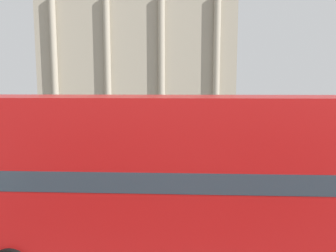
{
  "coord_description": "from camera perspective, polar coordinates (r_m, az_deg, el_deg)",
  "views": [
    {
      "loc": [
        -0.18,
        -2.02,
        4.51
      ],
      "look_at": [
        -1.06,
        15.96,
        2.25
      ],
      "focal_mm": 35.0,
      "sensor_mm": 36.0,
      "label": 1
    }
  ],
  "objects": [
    {
      "name": "pedestrian_red",
      "position": [
        26.84,
        15.41,
        -0.48
      ],
      "size": [
        0.32,
        0.32,
        1.82
      ],
      "rotation": [
        0.0,
        0.0,
        3.36
      ],
      "color": "#282B33",
      "rests_on": "ground_plane"
    },
    {
      "name": "traffic_light_near",
      "position": [
        13.17,
        4.31,
        -0.93
      ],
      "size": [
        0.42,
        0.24,
        4.09
      ],
      "color": "black",
      "rests_on": "ground_plane"
    },
    {
      "name": "pedestrian_black",
      "position": [
        18.7,
        13.81,
        -3.67
      ],
      "size": [
        0.32,
        0.32,
        1.83
      ],
      "rotation": [
        0.0,
        0.0,
        1.77
      ],
      "color": "#282B33",
      "rests_on": "ground_plane"
    },
    {
      "name": "double_decker_bus",
      "position": [
        8.12,
        6.64,
        -8.33
      ],
      "size": [
        11.49,
        2.66,
        4.24
      ],
      "rotation": [
        0.0,
        0.0,
        0.08
      ],
      "color": "black",
      "rests_on": "ground_plane"
    },
    {
      "name": "car_silver",
      "position": [
        31.56,
        2.96,
        0.22
      ],
      "size": [
        4.2,
        1.93,
        1.35
      ],
      "rotation": [
        0.0,
        0.0,
        0.9
      ],
      "color": "black",
      "rests_on": "ground_plane"
    },
    {
      "name": "car_black",
      "position": [
        18.43,
        -19.8,
        -5.19
      ],
      "size": [
        4.2,
        1.93,
        1.35
      ],
      "rotation": [
        0.0,
        0.0,
        0.61
      ],
      "color": "black",
      "rests_on": "ground_plane"
    },
    {
      "name": "pedestrian_blue",
      "position": [
        26.93,
        3.31,
        -0.53
      ],
      "size": [
        0.32,
        0.32,
        1.59
      ],
      "rotation": [
        0.0,
        0.0,
        6.0
      ],
      "color": "#282B33",
      "rests_on": "ground_plane"
    },
    {
      "name": "traffic_light_mid",
      "position": [
        20.68,
        15.47,
        1.02
      ],
      "size": [
        0.42,
        0.24,
        3.65
      ],
      "color": "black",
      "rests_on": "ground_plane"
    },
    {
      "name": "plaza_building_left",
      "position": [
        51.89,
        -4.75,
        12.97
      ],
      "size": [
        28.07,
        13.97,
        19.54
      ],
      "color": "#A39984",
      "rests_on": "ground_plane"
    },
    {
      "name": "pedestrian_white",
      "position": [
        29.21,
        -8.8,
        0.14
      ],
      "size": [
        0.32,
        0.32,
        1.7
      ],
      "rotation": [
        0.0,
        0.0,
        2.76
      ],
      "color": "#282B33",
      "rests_on": "ground_plane"
    }
  ]
}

